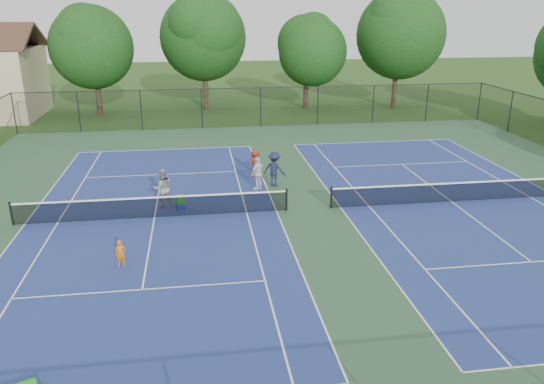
{
  "coord_description": "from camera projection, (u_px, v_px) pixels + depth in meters",
  "views": [
    {
      "loc": [
        -4.95,
        -22.34,
        8.91
      ],
      "look_at": [
        -1.86,
        -1.0,
        1.3
      ],
      "focal_mm": 35.0,
      "sensor_mm": 36.0,
      "label": 1
    }
  ],
  "objects": [
    {
      "name": "court_pad",
      "position": [
        309.0,
        209.0,
        24.48
      ],
      "size": [
        36.0,
        36.0,
        0.01
      ],
      "primitive_type": "cube",
      "color": "#31573B",
      "rests_on": "ground"
    },
    {
      "name": "tennis_court_right",
      "position": [
        452.0,
        200.0,
        25.39
      ],
      "size": [
        12.0,
        23.83,
        1.07
      ],
      "color": "navy",
      "rests_on": "ground"
    },
    {
      "name": "tree_back_a",
      "position": [
        93.0,
        43.0,
        43.11
      ],
      "size": [
        6.8,
        6.8,
        9.15
      ],
      "color": "#2D2116",
      "rests_on": "ground"
    },
    {
      "name": "perimeter_fence",
      "position": [
        310.0,
        176.0,
        23.95
      ],
      "size": [
        36.08,
        36.08,
        3.02
      ],
      "color": "black",
      "rests_on": "ground"
    },
    {
      "name": "ball_hopper",
      "position": [
        180.0,
        200.0,
        24.32
      ],
      "size": [
        0.43,
        0.4,
        0.41
      ],
      "primitive_type": "cube",
      "rotation": [
        0.0,
        0.0,
        0.43
      ],
      "color": "green",
      "rests_on": "ball_crate"
    },
    {
      "name": "bystander_b",
      "position": [
        274.0,
        169.0,
        27.38
      ],
      "size": [
        1.36,
        1.2,
        1.82
      ],
      "primitive_type": "imported",
      "rotation": [
        0.0,
        0.0,
        2.58
      ],
      "color": "#1A1D39",
      "rests_on": "ground"
    },
    {
      "name": "tree_back_b",
      "position": [
        203.0,
        34.0,
        46.01
      ],
      "size": [
        7.6,
        7.6,
        10.03
      ],
      "color": "#2D2116",
      "rests_on": "ground"
    },
    {
      "name": "child_player",
      "position": [
        121.0,
        253.0,
        19.0
      ],
      "size": [
        0.4,
        0.29,
        1.01
      ],
      "primitive_type": "imported",
      "rotation": [
        0.0,
        0.0,
        0.15
      ],
      "color": "orange",
      "rests_on": "ground"
    },
    {
      "name": "bystander_c",
      "position": [
        255.0,
        163.0,
        28.95
      ],
      "size": [
        0.89,
        0.82,
        1.53
      ],
      "primitive_type": "imported",
      "rotation": [
        0.0,
        0.0,
        3.72
      ],
      "color": "maroon",
      "rests_on": "ground"
    },
    {
      "name": "instructor",
      "position": [
        163.0,
        188.0,
        24.49
      ],
      "size": [
        1.07,
        0.93,
        1.87
      ],
      "primitive_type": "imported",
      "rotation": [
        0.0,
        0.0,
        3.42
      ],
      "color": "gray",
      "rests_on": "ground"
    },
    {
      "name": "ground",
      "position": [
        309.0,
        209.0,
        24.48
      ],
      "size": [
        140.0,
        140.0,
        0.0
      ],
      "primitive_type": "plane",
      "color": "#234716",
      "rests_on": "ground"
    },
    {
      "name": "tennis_court_left",
      "position": [
        154.0,
        216.0,
        23.5
      ],
      "size": [
        12.0,
        23.83,
        1.07
      ],
      "color": "navy",
      "rests_on": "ground"
    },
    {
      "name": "tree_back_d",
      "position": [
        399.0,
        31.0,
        46.37
      ],
      "size": [
        7.8,
        7.8,
        10.37
      ],
      "color": "#2D2116",
      "rests_on": "ground"
    },
    {
      "name": "tree_back_c",
      "position": [
        307.0,
        47.0,
        46.67
      ],
      "size": [
        6.0,
        6.0,
        8.4
      ],
      "color": "#2D2116",
      "rests_on": "ground"
    },
    {
      "name": "bystander_a",
      "position": [
        258.0,
        173.0,
        26.87
      ],
      "size": [
        1.03,
        1.0,
        1.74
      ],
      "primitive_type": "imported",
      "rotation": [
        0.0,
        0.0,
        3.89
      ],
      "color": "silver",
      "rests_on": "ground"
    },
    {
      "name": "ball_crate",
      "position": [
        181.0,
        207.0,
        24.43
      ],
      "size": [
        0.44,
        0.42,
        0.28
      ],
      "primitive_type": "cube",
      "rotation": [
        0.0,
        0.0,
        0.29
      ],
      "color": "navy",
      "rests_on": "ground"
    }
  ]
}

